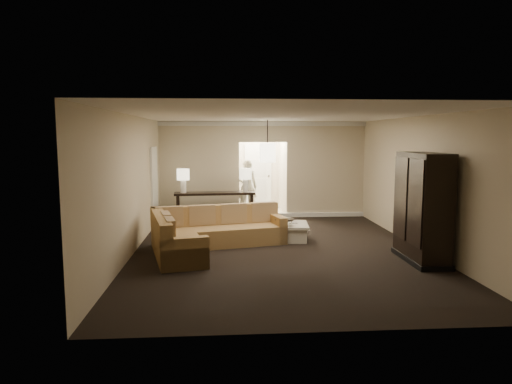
{
  "coord_description": "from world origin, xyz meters",
  "views": [
    {
      "loc": [
        -1.15,
        -9.24,
        2.38
      ],
      "look_at": [
        -0.41,
        1.2,
        1.09
      ],
      "focal_mm": 32.0,
      "sensor_mm": 36.0,
      "label": 1
    }
  ],
  "objects": [
    {
      "name": "side_door",
      "position": [
        -2.97,
        2.8,
        1.05
      ],
      "size": [
        0.05,
        0.9,
        2.1
      ],
      "primitive_type": "cube",
      "color": "white",
      "rests_on": "ground"
    },
    {
      "name": "drink_table",
      "position": [
        0.2,
        0.79,
        0.39
      ],
      "size": [
        0.43,
        0.43,
        0.54
      ],
      "rotation": [
        0.0,
        0.0,
        0.06
      ],
      "color": "black",
      "rests_on": "ground"
    },
    {
      "name": "table_lamp_left",
      "position": [
        -2.25,
        3.15,
        1.28
      ],
      "size": [
        0.34,
        0.34,
        0.65
      ],
      "color": "white",
      "rests_on": "console_table"
    },
    {
      "name": "ground",
      "position": [
        0.0,
        0.0,
        0.0
      ],
      "size": [
        8.0,
        8.0,
        0.0
      ],
      "primitive_type": "plane",
      "color": "black",
      "rests_on": "ground"
    },
    {
      "name": "wall_right",
      "position": [
        3.0,
        0.0,
        1.4
      ],
      "size": [
        0.04,
        8.0,
        2.8
      ],
      "primitive_type": "cube",
      "color": "#C4B594",
      "rests_on": "ground"
    },
    {
      "name": "console_table",
      "position": [
        -1.4,
        3.2,
        0.51
      ],
      "size": [
        2.22,
        0.63,
        0.85
      ],
      "rotation": [
        0.0,
        0.0,
        0.06
      ],
      "color": "black",
      "rests_on": "ground"
    },
    {
      "name": "person",
      "position": [
        -0.45,
        4.47,
        0.93
      ],
      "size": [
        0.71,
        0.51,
        1.85
      ],
      "primitive_type": "imported",
      "rotation": [
        0.0,
        0.0,
        3.05
      ],
      "color": "beige",
      "rests_on": "ground"
    },
    {
      "name": "pendant_light",
      "position": [
        0.0,
        2.7,
        1.95
      ],
      "size": [
        0.38,
        0.38,
        1.09
      ],
      "color": "black",
      "rests_on": "ceiling"
    },
    {
      "name": "crown_molding",
      "position": [
        0.0,
        3.95,
        2.73
      ],
      "size": [
        6.0,
        0.1,
        0.12
      ],
      "primitive_type": "cube",
      "color": "silver",
      "rests_on": "wall_back"
    },
    {
      "name": "foyer",
      "position": [
        0.0,
        5.34,
        1.3
      ],
      "size": [
        1.44,
        2.02,
        2.8
      ],
      "color": "white",
      "rests_on": "ground"
    },
    {
      "name": "wall_left",
      "position": [
        -3.0,
        0.0,
        1.4
      ],
      "size": [
        0.04,
        8.0,
        2.8
      ],
      "primitive_type": "cube",
      "color": "#C4B594",
      "rests_on": "ground"
    },
    {
      "name": "baseboard",
      "position": [
        0.0,
        3.95,
        0.06
      ],
      "size": [
        6.0,
        0.1,
        0.12
      ],
      "primitive_type": "cube",
      "color": "silver",
      "rests_on": "ground"
    },
    {
      "name": "coffee_table",
      "position": [
        0.3,
        1.0,
        0.19
      ],
      "size": [
        1.02,
        1.02,
        0.39
      ],
      "rotation": [
        0.0,
        0.0,
        -0.09
      ],
      "color": "white",
      "rests_on": "ground"
    },
    {
      "name": "ceiling",
      "position": [
        0.0,
        0.0,
        2.8
      ],
      "size": [
        6.0,
        8.0,
        0.02
      ],
      "primitive_type": "cube",
      "color": "white",
      "rests_on": "wall_back"
    },
    {
      "name": "armoire",
      "position": [
        2.59,
        -0.98,
        0.99
      ],
      "size": [
        0.62,
        1.44,
        2.07
      ],
      "color": "black",
      "rests_on": "ground"
    },
    {
      "name": "wall_back",
      "position": [
        0.0,
        4.0,
        1.4
      ],
      "size": [
        6.0,
        0.04,
        2.8
      ],
      "primitive_type": "cube",
      "color": "#C4B594",
      "rests_on": "ground"
    },
    {
      "name": "sectional_sofa",
      "position": [
        -1.52,
        0.22,
        0.34
      ],
      "size": [
        3.02,
        2.8,
        0.86
      ],
      "rotation": [
        0.0,
        0.0,
        0.23
      ],
      "color": "brown",
      "rests_on": "ground"
    },
    {
      "name": "wall_front",
      "position": [
        0.0,
        -4.0,
        1.4
      ],
      "size": [
        6.0,
        0.04,
        2.8
      ],
      "primitive_type": "cube",
      "color": "#C4B594",
      "rests_on": "ground"
    },
    {
      "name": "table_lamp_right",
      "position": [
        -0.55,
        3.25,
        1.28
      ],
      "size": [
        0.34,
        0.34,
        0.65
      ],
      "color": "white",
      "rests_on": "console_table"
    }
  ]
}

